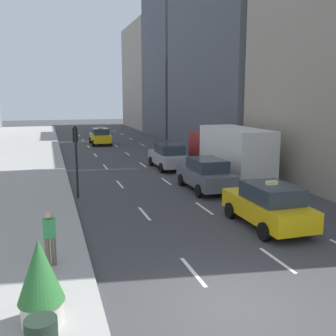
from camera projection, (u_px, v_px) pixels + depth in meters
ground_plane at (229, 305)px, 9.61m from camera, size 160.00×160.00×0.00m
sidewalk_left at (12, 156)px, 32.98m from camera, size 8.00×66.00×0.15m
lane_markings at (134, 159)px, 31.99m from camera, size 5.72×56.00×0.01m
building_row_right at (216, 43)px, 37.97m from camera, size 6.00×61.94×25.83m
taxi_lead at (268, 205)px, 15.23m from camera, size 2.02×4.40×1.87m
taxi_second at (100, 136)px, 41.26m from camera, size 2.02×4.40×1.87m
sedan_black_near at (169, 156)px, 27.59m from camera, size 2.02×4.52×1.74m
sedan_silver_behind at (206, 174)px, 21.18m from camera, size 2.02×4.46×1.76m
box_truck at (229, 150)px, 24.71m from camera, size 2.58×8.40×3.15m
planter_with_shrub at (40, 281)px, 8.37m from camera, size 1.00×1.00×1.95m
pedestrian_near_curb at (50, 236)px, 11.35m from camera, size 0.36×0.22×1.65m
traffic_light_pole at (76, 150)px, 19.48m from camera, size 0.24×0.42×3.60m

